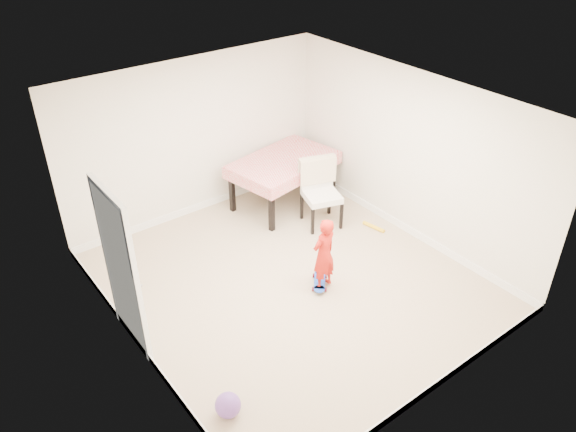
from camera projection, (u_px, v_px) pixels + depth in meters
ground at (291, 281)px, 7.90m from camera, size 5.00×5.00×0.00m
ceiling at (292, 108)px, 6.53m from camera, size 4.50×5.00×0.04m
wall_back at (196, 139)px, 8.88m from camera, size 4.50×0.04×2.60m
wall_front at (445, 304)px, 5.54m from camera, size 4.50×0.04×2.60m
wall_left at (128, 266)px, 6.06m from camera, size 0.04×5.00×2.60m
wall_right at (410, 156)px, 8.35m from camera, size 0.04×5.00×2.60m
door at (122, 272)px, 6.41m from camera, size 0.11×0.94×2.11m
baseboard_back at (202, 205)px, 9.54m from camera, size 4.50×0.02×0.12m
baseboard_front at (429, 390)px, 6.19m from camera, size 4.50×0.02×0.12m
baseboard_left at (143, 349)px, 6.71m from camera, size 0.02×5.00×0.12m
baseboard_right at (401, 225)px, 9.02m from camera, size 0.02×5.00×0.12m
dining_table at (284, 181)px, 9.54m from camera, size 1.93×1.41×0.83m
dining_chair at (322, 194)px, 8.89m from camera, size 0.77×0.83×1.10m
skateboard at (320, 282)px, 7.82m from camera, size 0.52×0.55×0.08m
child at (324, 256)px, 7.50m from camera, size 0.42×0.30×1.07m
balloon at (228, 405)px, 5.92m from camera, size 0.28×0.28×0.28m
foam_toy at (374, 227)px, 9.03m from camera, size 0.13×0.40×0.06m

